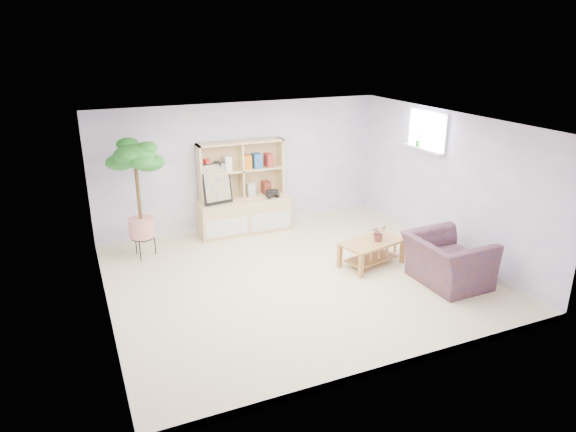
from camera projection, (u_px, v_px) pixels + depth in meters
name	position (u px, v px, depth m)	size (l,w,h in m)	color
floor	(297.00, 279.00, 7.89)	(5.50, 5.00, 0.01)	beige
ceiling	(298.00, 123.00, 7.09)	(5.50, 5.00, 0.01)	white
walls	(297.00, 205.00, 7.49)	(5.51, 5.01, 2.40)	#B0A8D1
baseboard	(297.00, 276.00, 7.87)	(5.50, 5.00, 0.10)	silver
window	(428.00, 131.00, 8.77)	(0.10, 0.98, 0.68)	silver
window_sill	(423.00, 149.00, 8.85)	(0.14, 1.00, 0.04)	silver
storage_unit	(243.00, 188.00, 9.51)	(1.72, 0.58, 1.72)	#E0C47C
poster	(217.00, 184.00, 9.22)	(0.54, 0.12, 0.75)	yellow
toy_truck	(272.00, 193.00, 9.67)	(0.30, 0.21, 0.16)	black
coffee_table	(371.00, 253.00, 8.32)	(1.01, 0.55, 0.41)	#B0753B
table_plant	(378.00, 233.00, 8.22)	(0.24, 0.21, 0.27)	#225527
floor_tree	(139.00, 200.00, 8.36)	(0.74, 0.74, 2.00)	#296E29
armchair	(448.00, 257.00, 7.64)	(1.13, 0.98, 0.84)	navy
sill_plant	(419.00, 140.00, 8.93)	(0.13, 0.10, 0.23)	#296E29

